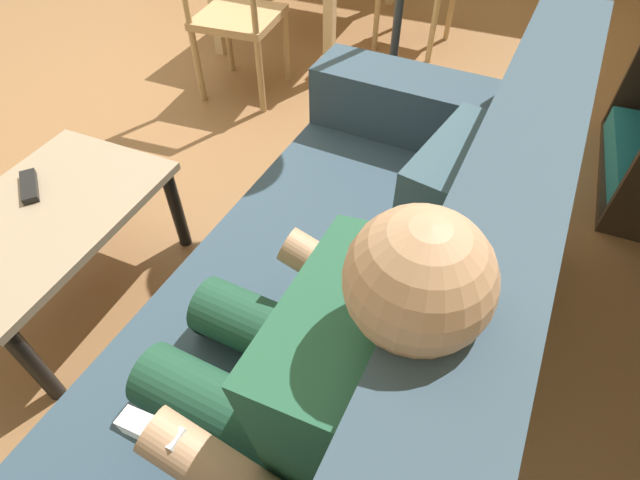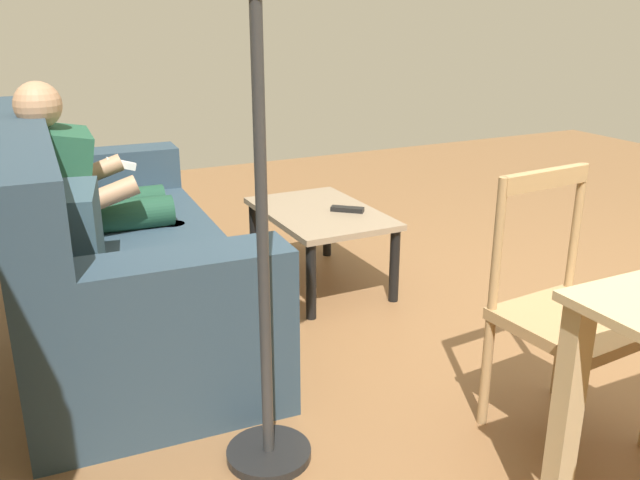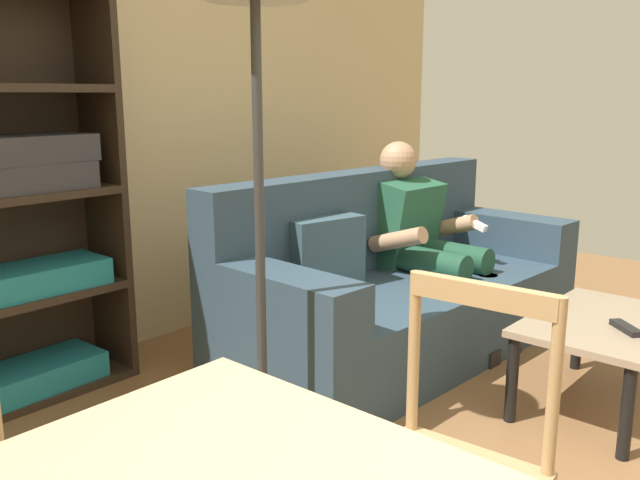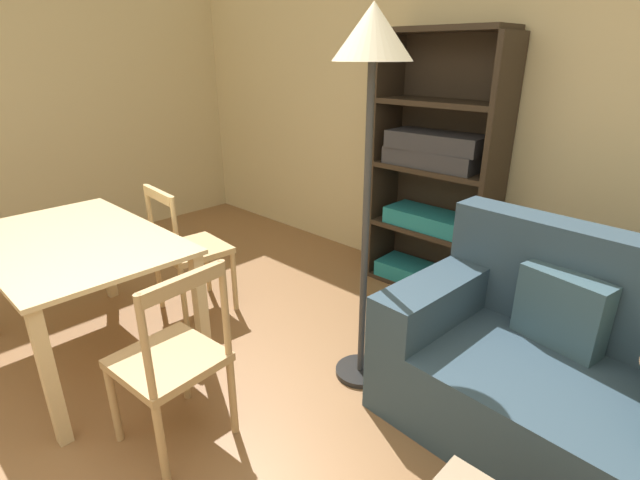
% 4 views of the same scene
% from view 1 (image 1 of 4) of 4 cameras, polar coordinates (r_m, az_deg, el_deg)
% --- Properties ---
extents(ground_plane, '(8.52, 8.52, 0.00)m').
position_cam_1_polar(ground_plane, '(3.17, -18.65, 15.93)').
color(ground_plane, brown).
extents(couch, '(2.17, 1.02, 0.95)m').
position_cam_1_polar(couch, '(1.39, 3.00, -11.34)').
color(couch, '#2D4251').
rests_on(couch, ground_plane).
extents(person_lounging, '(0.61, 0.85, 1.10)m').
position_cam_1_polar(person_lounging, '(1.07, -2.35, -15.55)').
color(person_lounging, '#23563D').
rests_on(person_lounging, ground_plane).
extents(coffee_table, '(0.82, 0.54, 0.41)m').
position_cam_1_polar(coffee_table, '(1.89, -29.55, 1.45)').
color(coffee_table, gray).
rests_on(coffee_table, ground_plane).
extents(tv_remote, '(0.15, 0.16, 0.02)m').
position_cam_1_polar(tv_remote, '(1.96, -31.03, 5.45)').
color(tv_remote, black).
rests_on(tv_remote, coffee_table).
extents(dining_chair_facing_couch, '(0.45, 0.45, 0.90)m').
position_cam_1_polar(dining_chair_facing_couch, '(2.89, -9.86, 24.42)').
color(dining_chair_facing_couch, tan).
rests_on(dining_chair_facing_couch, ground_plane).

